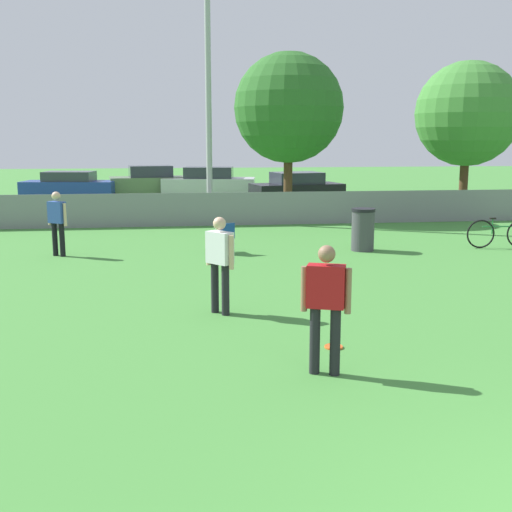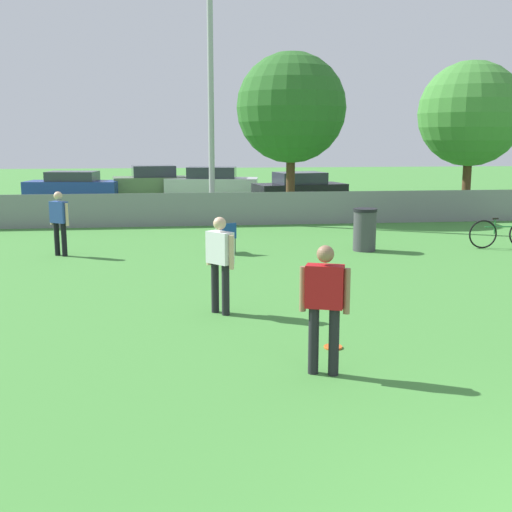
{
  "view_description": "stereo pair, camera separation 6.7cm",
  "coord_description": "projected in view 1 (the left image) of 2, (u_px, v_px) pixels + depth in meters",
  "views": [
    {
      "loc": [
        -3.49,
        -3.24,
        2.89
      ],
      "look_at": [
        -2.22,
        6.62,
        1.05
      ],
      "focal_mm": 45.0,
      "sensor_mm": 36.0,
      "label": 1
    },
    {
      "loc": [
        -3.42,
        -3.25,
        2.89
      ],
      "look_at": [
        -2.22,
        6.62,
        1.05
      ],
      "focal_mm": 45.0,
      "sensor_mm": 36.0,
      "label": 2
    }
  ],
  "objects": [
    {
      "name": "light_pole",
      "position": [
        208.0,
        58.0,
        21.37
      ],
      "size": [
        0.9,
        0.36,
        9.45
      ],
      "color": "#9E9EA3",
      "rests_on": "ground_plane"
    },
    {
      "name": "tree_near_pole",
      "position": [
        289.0,
        108.0,
        22.86
      ],
      "size": [
        3.92,
        3.92,
        5.9
      ],
      "color": "#4C331E",
      "rests_on": "ground_plane"
    },
    {
      "name": "spectator_in_blue",
      "position": [
        57.0,
        219.0,
        15.72
      ],
      "size": [
        0.5,
        0.43,
        1.6
      ],
      "rotation": [
        0.0,
        0.0,
        2.54
      ],
      "color": "black",
      "rests_on": "ground_plane"
    },
    {
      "name": "trash_bin",
      "position": [
        363.0,
        229.0,
        16.58
      ],
      "size": [
        0.61,
        0.61,
        1.1
      ],
      "color": "#3F3F44",
      "rests_on": "ground_plane"
    },
    {
      "name": "tree_far_right",
      "position": [
        467.0,
        114.0,
        23.62
      ],
      "size": [
        3.84,
        3.84,
        5.67
      ],
      "color": "#4C331E",
      "rests_on": "ground_plane"
    },
    {
      "name": "frisbee_disc",
      "position": [
        334.0,
        347.0,
        8.95
      ],
      "size": [
        0.26,
        0.26,
        0.03
      ],
      "color": "#E5591E",
      "rests_on": "ground_plane"
    },
    {
      "name": "player_receiver_white",
      "position": [
        220.0,
        258.0,
        10.52
      ],
      "size": [
        0.46,
        0.49,
        1.62
      ],
      "rotation": [
        0.0,
        0.0,
        -0.87
      ],
      "color": "black",
      "rests_on": "ground_plane"
    },
    {
      "name": "parked_car_dark",
      "position": [
        297.0,
        188.0,
        28.67
      ],
      "size": [
        4.27,
        2.57,
        1.38
      ],
      "rotation": [
        0.0,
        0.0,
        0.2
      ],
      "color": "black",
      "rests_on": "ground_plane"
    },
    {
      "name": "bicycle_sideline",
      "position": [
        501.0,
        233.0,
        17.0
      ],
      "size": [
        1.85,
        0.44,
        0.81
      ],
      "rotation": [
        0.0,
        0.0,
        -0.06
      ],
      "color": "black",
      "rests_on": "ground_plane"
    },
    {
      "name": "player_thrower_red",
      "position": [
        326.0,
        300.0,
        7.79
      ],
      "size": [
        0.58,
        0.36,
        1.62
      ],
      "rotation": [
        0.0,
        0.0,
        -0.35
      ],
      "color": "black",
      "rests_on": "ground_plane"
    },
    {
      "name": "folding_chair_sideline",
      "position": [
        224.0,
        235.0,
        16.2
      ],
      "size": [
        0.57,
        0.57,
        0.78
      ],
      "rotation": [
        0.0,
        0.0,
        3.47
      ],
      "color": "#333338",
      "rests_on": "ground_plane"
    },
    {
      "name": "fence_backline",
      "position": [
        278.0,
        208.0,
        21.58
      ],
      "size": [
        21.7,
        0.07,
        1.21
      ],
      "color": "gray",
      "rests_on": "ground_plane"
    },
    {
      "name": "parked_car_silver",
      "position": [
        209.0,
        182.0,
        31.95
      ],
      "size": [
        4.76,
        2.5,
        1.47
      ],
      "rotation": [
        0.0,
        0.0,
        -0.16
      ],
      "color": "black",
      "rests_on": "ground_plane"
    },
    {
      "name": "parked_car_olive",
      "position": [
        151.0,
        181.0,
        32.24
      ],
      "size": [
        4.22,
        2.3,
        1.52
      ],
      "rotation": [
        0.0,
        0.0,
        0.13
      ],
      "color": "black",
      "rests_on": "ground_plane"
    },
    {
      "name": "parked_car_blue",
      "position": [
        70.0,
        185.0,
        31.04
      ],
      "size": [
        4.64,
        2.34,
        1.29
      ],
      "rotation": [
        0.0,
        0.0,
        -0.14
      ],
      "color": "black",
      "rests_on": "ground_plane"
    }
  ]
}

